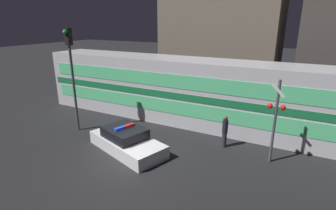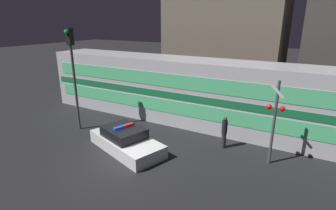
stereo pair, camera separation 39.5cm
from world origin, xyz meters
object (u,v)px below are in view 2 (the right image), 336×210
object	(u,v)px
pedestrian	(224,132)
police_car	(126,141)
train	(202,93)
crossing_signal_near	(274,118)
traffic_light_corner	(73,65)

from	to	relation	value
pedestrian	police_car	bearing A→B (deg)	-148.22
pedestrian	train	bearing A→B (deg)	132.50
train	pedestrian	bearing A→B (deg)	-47.50
crossing_signal_near	train	bearing A→B (deg)	146.75
train	pedestrian	distance (m)	3.59
train	crossing_signal_near	bearing A→B (deg)	-33.25
pedestrian	traffic_light_corner	distance (m)	9.08
pedestrian	crossing_signal_near	xyz separation A→B (m)	(2.32, -0.52, 1.36)
train	police_car	xyz separation A→B (m)	(-1.95, -5.14, -1.54)
police_car	traffic_light_corner	bearing A→B (deg)	-171.45
pedestrian	crossing_signal_near	world-z (taller)	crossing_signal_near
train	crossing_signal_near	world-z (taller)	train
traffic_light_corner	pedestrian	bearing A→B (deg)	12.88
police_car	pedestrian	world-z (taller)	pedestrian
train	traffic_light_corner	bearing A→B (deg)	-143.85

